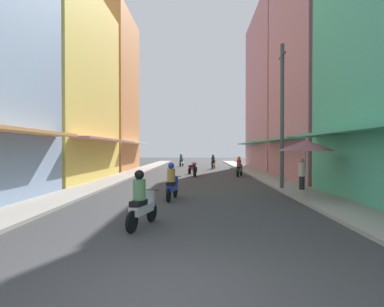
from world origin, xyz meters
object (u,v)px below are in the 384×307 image
(motorbike_black, at_px, (195,170))
(motorbike_silver, at_px, (142,201))
(motorbike_green, at_px, (239,167))
(motorbike_white, at_px, (181,161))
(pedestrian_far, at_px, (302,175))
(motorbike_blue, at_px, (172,183))
(vendor_umbrella, at_px, (306,146))
(utility_pole, at_px, (282,116))
(motorbike_red, at_px, (192,168))
(motorbike_orange, at_px, (213,162))

(motorbike_black, bearing_deg, motorbike_silver, -94.39)
(motorbike_green, relative_size, motorbike_white, 0.97)
(motorbike_black, distance_m, motorbike_green, 3.57)
(motorbike_silver, height_order, pedestrian_far, pedestrian_far)
(motorbike_green, height_order, motorbike_white, same)
(motorbike_blue, bearing_deg, motorbike_white, 92.44)
(pedestrian_far, xyz_separation_m, vendor_umbrella, (-0.66, -2.41, 1.44))
(motorbike_white, distance_m, utility_pole, 22.94)
(motorbike_red, relative_size, motorbike_black, 0.96)
(motorbike_silver, relative_size, motorbike_red, 1.02)
(motorbike_silver, distance_m, motorbike_green, 16.60)
(motorbike_blue, bearing_deg, utility_pole, 29.32)
(utility_pole, bearing_deg, motorbike_black, 120.09)
(motorbike_white, xyz_separation_m, pedestrian_far, (7.35, -22.32, 0.14))
(motorbike_red, bearing_deg, motorbike_orange, 71.89)
(motorbike_green, bearing_deg, motorbike_blue, -110.90)
(vendor_umbrella, bearing_deg, motorbike_orange, 98.25)
(motorbike_black, relative_size, motorbike_blue, 1.00)
(motorbike_blue, bearing_deg, motorbike_black, 85.95)
(utility_pole, bearing_deg, motorbike_white, 106.62)
(motorbike_orange, bearing_deg, motorbike_green, -79.63)
(motorbike_black, distance_m, vendor_umbrella, 12.13)
(motorbike_black, height_order, motorbike_white, motorbike_white)
(motorbike_red, distance_m, motorbike_black, 2.80)
(motorbike_green, height_order, motorbike_blue, same)
(motorbike_green, xyz_separation_m, motorbike_blue, (-4.34, -11.36, 0.00))
(motorbike_blue, xyz_separation_m, utility_pole, (5.44, 3.05, 3.16))
(motorbike_orange, height_order, motorbike_red, motorbike_orange)
(motorbike_green, relative_size, pedestrian_far, 1.02)
(motorbike_silver, relative_size, motorbike_black, 0.98)
(motorbike_silver, relative_size, motorbike_white, 0.99)
(motorbike_silver, distance_m, motorbike_black, 15.67)
(motorbike_white, height_order, pedestrian_far, pedestrian_far)
(motorbike_silver, xyz_separation_m, utility_pole, (5.85, 7.60, 3.16))
(motorbike_silver, distance_m, pedestrian_far, 9.73)
(pedestrian_far, bearing_deg, motorbike_blue, -158.27)
(motorbike_green, xyz_separation_m, vendor_umbrella, (1.29, -11.26, 1.58))
(motorbike_silver, xyz_separation_m, motorbike_white, (-0.65, 29.37, 0.00))
(pedestrian_far, xyz_separation_m, utility_pole, (-0.85, 0.55, 3.01))
(motorbike_orange, height_order, pedestrian_far, pedestrian_far)
(motorbike_white, xyz_separation_m, vendor_umbrella, (6.69, -24.73, 1.58))
(pedestrian_far, height_order, utility_pole, utility_pole)
(motorbike_white, bearing_deg, motorbike_orange, -49.77)
(motorbike_red, relative_size, motorbike_green, 1.00)
(motorbike_silver, distance_m, vendor_umbrella, 7.78)
(motorbike_red, xyz_separation_m, motorbike_blue, (-0.55, -13.87, 0.20))
(motorbike_white, height_order, utility_pole, utility_pole)
(utility_pole, bearing_deg, pedestrian_far, -32.57)
(motorbike_orange, height_order, motorbike_white, same)
(motorbike_silver, height_order, motorbike_red, motorbike_silver)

